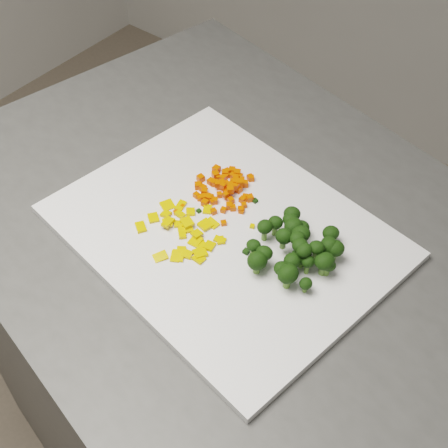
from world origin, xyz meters
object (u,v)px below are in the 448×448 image
Objects in this scene: counter_block at (236,379)px; cutting_board at (224,232)px; carrot_pile at (228,185)px; pepper_pile at (181,229)px; broccoli_pile at (298,244)px.

cutting_board is at bearing -113.11° from counter_block.
cutting_board is 0.08m from carrot_pile.
cutting_board is 3.88× the size of pepper_pile.
cutting_board is at bearing -170.36° from broccoli_pile.
broccoli_pile is at bearing -3.38° from counter_block.
carrot_pile reaches higher than cutting_board.
carrot_pile reaches higher than counter_block.
counter_block is at bearing 176.62° from broccoli_pile.
cutting_board is 4.50× the size of carrot_pile.
pepper_pile is at bearing -90.67° from carrot_pile.
counter_block is 8.06× the size of broccoli_pile.
broccoli_pile is (0.10, -0.01, 0.49)m from counter_block.
counter_block is 0.48m from pepper_pile.
pepper_pile is at bearing -157.53° from broccoli_pile.
carrot_pile is (-0.04, 0.06, 0.02)m from cutting_board.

